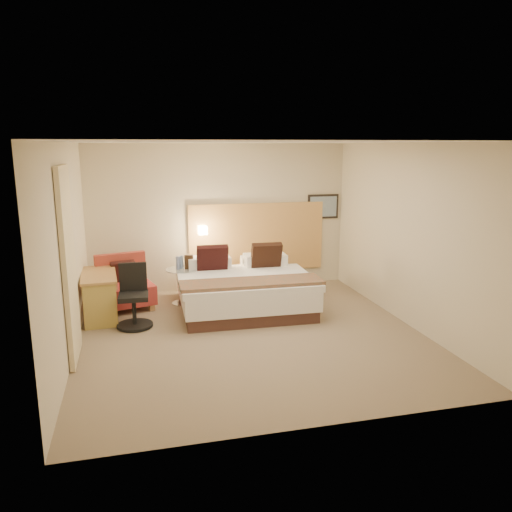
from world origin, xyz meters
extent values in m
cube|color=#7E6C55|center=(0.00, 0.00, -0.01)|extent=(4.80, 5.00, 0.02)
cube|color=white|center=(0.00, 0.00, 2.71)|extent=(4.80, 5.00, 0.02)
cube|color=beige|center=(0.00, 2.51, 1.35)|extent=(4.80, 0.02, 2.70)
cube|color=beige|center=(0.00, -2.51, 1.35)|extent=(4.80, 0.02, 2.70)
cube|color=beige|center=(-2.41, 0.00, 1.35)|extent=(0.02, 5.00, 2.70)
cube|color=beige|center=(2.41, 0.00, 1.35)|extent=(0.02, 5.00, 2.70)
cube|color=tan|center=(0.70, 2.47, 0.95)|extent=(2.60, 0.04, 1.30)
cube|color=black|center=(2.02, 2.48, 1.50)|extent=(0.62, 0.03, 0.47)
cube|color=gray|center=(2.02, 2.46, 1.50)|extent=(0.54, 0.01, 0.39)
cylinder|color=white|center=(-0.35, 2.42, 1.15)|extent=(0.02, 0.12, 0.02)
cube|color=#FDEBC5|center=(-0.35, 2.36, 1.15)|extent=(0.15, 0.15, 0.15)
cube|color=beige|center=(-2.36, -0.25, 1.22)|extent=(0.06, 0.90, 2.42)
cylinder|color=#8094C6|center=(-0.88, 1.68, 0.72)|extent=(0.07, 0.07, 0.22)
cylinder|color=#8BABD7|center=(-0.81, 1.73, 0.72)|extent=(0.07, 0.07, 0.22)
cube|color=#332115|center=(-0.69, 1.66, 0.73)|extent=(0.15, 0.06, 0.24)
cube|color=#442822|center=(0.15, 1.22, 0.09)|extent=(2.06, 2.06, 0.19)
cube|color=white|center=(0.15, 1.22, 0.34)|extent=(2.12, 2.12, 0.31)
cube|color=white|center=(0.14, 0.93, 0.55)|extent=(2.17, 1.54, 0.10)
cube|color=silver|center=(-0.33, 2.00, 0.59)|extent=(0.73, 0.41, 0.19)
cube|color=white|center=(0.66, 1.97, 0.59)|extent=(0.73, 0.41, 0.19)
cube|color=white|center=(-0.34, 1.73, 0.69)|extent=(0.73, 0.41, 0.19)
cube|color=white|center=(0.65, 1.71, 0.69)|extent=(0.73, 0.41, 0.19)
cube|color=black|center=(-0.31, 1.52, 0.78)|extent=(0.52, 0.29, 0.53)
cube|color=black|center=(0.62, 1.50, 0.78)|extent=(0.52, 0.29, 0.53)
cube|color=#C25727|center=(0.13, 0.52, 0.63)|extent=(2.19, 0.62, 0.05)
cube|color=tan|center=(-1.99, 1.27, 0.05)|extent=(0.10, 0.10, 0.10)
cube|color=tan|center=(-1.35, 1.44, 0.05)|extent=(0.10, 0.10, 0.10)
cube|color=tan|center=(-2.14, 1.84, 0.05)|extent=(0.10, 0.10, 0.10)
cube|color=#9C8749|center=(-1.49, 2.01, 0.05)|extent=(0.10, 0.10, 0.10)
cube|color=#A7302C|center=(-1.74, 1.64, 0.26)|extent=(0.99, 0.92, 0.31)
cube|color=#9F362A|center=(-1.82, 1.93, 0.65)|extent=(0.84, 0.33, 0.47)
cube|color=black|center=(-1.79, 1.82, 0.58)|extent=(0.43, 0.29, 0.41)
cylinder|color=silver|center=(-0.81, 1.68, 0.01)|extent=(0.40, 0.40, 0.02)
cylinder|color=silver|center=(-0.81, 1.68, 0.31)|extent=(0.05, 0.05, 0.57)
cylinder|color=white|center=(-0.81, 1.68, 0.60)|extent=(0.59, 0.59, 0.01)
cube|color=#AC7F43|center=(-2.14, 1.29, 0.69)|extent=(0.59, 1.17, 0.04)
cube|color=#B49A46|center=(-2.10, 0.76, 0.34)|extent=(0.48, 0.07, 0.67)
cube|color=#A27F3F|center=(-2.17, 1.82, 0.34)|extent=(0.48, 0.07, 0.67)
cube|color=#C8774E|center=(-2.09, 1.29, 0.62)|extent=(0.49, 1.09, 0.09)
cylinder|color=black|center=(-1.62, 0.71, 0.03)|extent=(0.55, 0.55, 0.04)
cylinder|color=black|center=(-1.62, 0.71, 0.25)|extent=(0.06, 0.06, 0.41)
cube|color=black|center=(-1.62, 0.71, 0.48)|extent=(0.45, 0.45, 0.07)
cube|color=black|center=(-1.61, 0.90, 0.73)|extent=(0.41, 0.07, 0.43)
camera|label=1|loc=(-1.56, -6.57, 2.65)|focal=35.00mm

